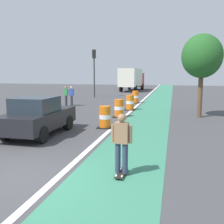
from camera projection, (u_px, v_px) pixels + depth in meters
ground_plane at (21, 179)px, 6.91m from camera, size 100.00×100.00×0.00m
bike_lane_strip at (151, 113)px, 17.92m from camera, size 2.50×80.00×0.01m
lane_divider_stripe at (130, 112)px, 18.26m from camera, size 0.20×80.00×0.01m
skateboarder_on_lane at (122, 143)px, 7.03m from camera, size 0.57×0.80×1.69m
parked_sedan_nearest at (38, 116)px, 11.62m from camera, size 1.97×4.13×1.70m
traffic_barrel_front at (105, 117)px, 13.16m from camera, size 0.73×0.73×1.09m
traffic_barrel_mid at (119, 108)px, 16.29m from camera, size 0.73×0.73×1.09m
traffic_barrel_back at (130, 103)px, 19.31m from camera, size 0.73×0.73×1.09m
traffic_barrel_far at (135, 97)px, 23.51m from camera, size 0.73×0.73×1.09m
delivery_truck_down_block at (132, 78)px, 38.46m from camera, size 2.80×7.74×3.23m
traffic_light_corner at (94, 65)px, 28.35m from camera, size 0.41×0.32×5.10m
pedestrian_crossing at (71, 96)px, 21.42m from camera, size 0.34×0.20×1.61m
pedestrian_waiting at (66, 95)px, 21.60m from camera, size 0.34×0.20×1.61m
street_tree_sidewalk at (202, 57)px, 15.70m from camera, size 2.40×2.40×5.00m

